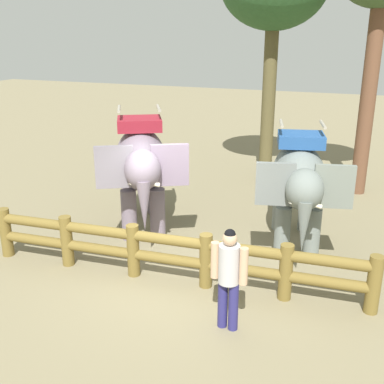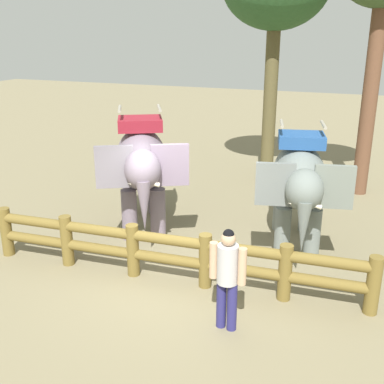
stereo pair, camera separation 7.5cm
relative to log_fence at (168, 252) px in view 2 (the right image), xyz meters
name	(u,v)px [view 2 (the right image)]	position (x,y,z in m)	size (l,w,h in m)	color
ground_plane	(174,274)	(0.00, 0.26, -0.60)	(60.00, 60.00, 0.00)	#7B7052
log_fence	(168,252)	(0.00, 0.00, 0.00)	(7.50, 0.74, 1.05)	brown
elephant_near_left	(142,163)	(-1.60, 2.09, 1.02)	(2.71, 3.37, 2.89)	slate
elephant_center	(299,180)	(1.97, 2.39, 0.93)	(2.03, 3.26, 2.73)	slate
tourist_woman_in_black	(227,272)	(1.49, -1.05, 0.39)	(0.61, 0.36, 1.72)	navy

